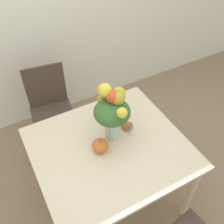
% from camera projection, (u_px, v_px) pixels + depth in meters
% --- Properties ---
extents(ground_plane, '(12.00, 12.00, 0.00)m').
position_uv_depth(ground_plane, '(110.00, 196.00, 2.53)').
color(ground_plane, '#8E7556').
extents(wall_back, '(8.00, 0.06, 2.70)m').
position_uv_depth(wall_back, '(38.00, 3.00, 2.48)').
color(wall_back, silver).
rests_on(wall_back, ground_plane).
extents(dining_table, '(1.14, 1.03, 0.77)m').
position_uv_depth(dining_table, '(110.00, 155.00, 2.06)').
color(dining_table, beige).
rests_on(dining_table, ground_plane).
extents(flower_vase, '(0.30, 0.33, 0.47)m').
position_uv_depth(flower_vase, '(113.00, 110.00, 1.89)').
color(flower_vase, '#B2CCBC').
rests_on(flower_vase, dining_table).
extents(pumpkin, '(0.12, 0.12, 0.11)m').
position_uv_depth(pumpkin, '(100.00, 145.00, 1.94)').
color(pumpkin, orange).
rests_on(pumpkin, dining_table).
extents(turkey_figurine, '(0.09, 0.12, 0.07)m').
position_uv_depth(turkey_figurine, '(127.00, 125.00, 2.10)').
color(turkey_figurine, '#936642').
rests_on(turkey_figurine, dining_table).
extents(dining_chair_near_window, '(0.47, 0.47, 0.93)m').
position_uv_depth(dining_chair_near_window, '(51.00, 109.00, 2.70)').
color(dining_chair_near_window, '#47382D').
rests_on(dining_chair_near_window, ground_plane).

